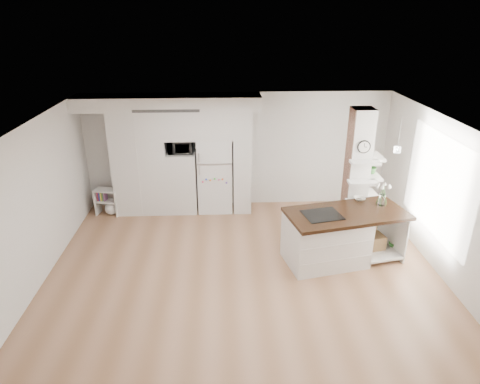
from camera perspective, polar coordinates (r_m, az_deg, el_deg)
The scene contains 14 objects.
floor at distance 7.89m, azimuth 0.43°, elevation -10.52°, with size 7.00×6.00×0.01m, color #AB7C5C.
room at distance 7.04m, azimuth 0.47°, elevation 2.16°, with size 7.04×6.04×2.72m.
cabinet_wall at distance 9.73m, azimuth -8.93°, elevation 5.70°, with size 4.00×0.71×2.70m.
refrigerator at distance 9.89m, azimuth -3.37°, elevation 2.36°, with size 0.78×0.69×1.75m.
column at distance 8.70m, azimuth 15.92°, elevation 1.88°, with size 0.69×0.90×2.70m.
window at distance 8.36m, azimuth 24.91°, elevation 0.79°, with size 2.40×2.40×0.00m, color white.
pendant_light at distance 7.37m, azimuth 13.78°, elevation 4.64°, with size 0.12×0.12×0.10m, color white.
kitchen_island at distance 8.13m, azimuth 12.17°, elevation -5.84°, with size 2.35×1.48×1.55m.
bookshelf at distance 10.29m, azimuth -17.10°, elevation -1.44°, with size 0.57×0.39×0.62m.
floor_plant_a at distance 8.87m, azimuth 20.11°, elevation -6.09°, with size 0.28×0.23×0.51m, color #2F6B2B.
floor_plant_b at distance 9.43m, azimuth 18.62°, elevation -4.26°, with size 0.26×0.26×0.46m, color #2F6B2B.
microwave at distance 9.65m, azimuth -7.95°, elevation 6.02°, with size 0.54×0.37×0.30m, color #2D2D2D.
shelf_plant at distance 8.87m, azimuth 17.27°, elevation 3.33°, with size 0.27×0.23×0.30m, color #2F6B2B.
decor_bowl at distance 8.60m, azimuth 15.63°, elevation -0.85°, with size 0.22×0.22×0.05m, color white.
Camera 1 is at (-0.34, -6.56, 4.37)m, focal length 32.00 mm.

